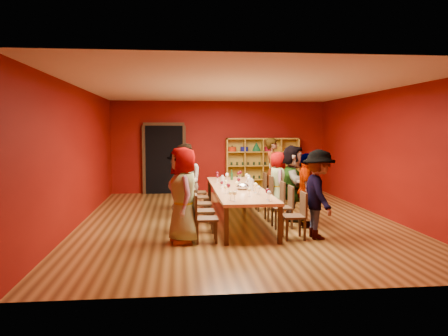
% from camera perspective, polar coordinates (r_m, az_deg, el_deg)
% --- Properties ---
extents(room_shell, '(7.10, 9.10, 3.04)m').
position_cam_1_polar(room_shell, '(9.90, 1.77, 1.74)').
color(room_shell, brown).
rests_on(room_shell, ground).
extents(tasting_table, '(1.10, 4.50, 0.75)m').
position_cam_1_polar(tasting_table, '(9.98, 1.76, -2.86)').
color(tasting_table, tan).
rests_on(tasting_table, ground).
extents(doorway, '(1.40, 0.17, 2.30)m').
position_cam_1_polar(doorway, '(14.27, -7.81, 1.17)').
color(doorway, black).
rests_on(doorway, ground).
extents(shelving_unit, '(2.40, 0.40, 1.80)m').
position_cam_1_polar(shelving_unit, '(14.42, 4.99, 0.68)').
color(shelving_unit, '#B58D28').
rests_on(shelving_unit, ground).
extents(chair_person_left_0, '(0.42, 0.42, 0.89)m').
position_cam_1_polar(chair_person_left_0, '(8.07, -2.90, -6.21)').
color(chair_person_left_0, '#311E10').
rests_on(chair_person_left_0, ground).
extents(person_left_0, '(0.62, 0.93, 1.75)m').
position_cam_1_polar(person_left_0, '(7.99, -5.32, -3.56)').
color(person_left_0, '#5B89BC').
rests_on(person_left_0, ground).
extents(chair_person_left_1, '(0.42, 0.42, 0.89)m').
position_cam_1_polar(chair_person_left_1, '(8.84, -3.16, -5.22)').
color(chair_person_left_1, '#311E10').
rests_on(chair_person_left_1, ground).
extents(person_left_1, '(0.65, 0.74, 1.70)m').
position_cam_1_polar(person_left_1, '(8.78, -5.47, -2.97)').
color(person_left_1, '#5477AD').
rests_on(person_left_1, ground).
extents(chair_person_left_2, '(0.42, 0.42, 0.89)m').
position_cam_1_polar(chair_person_left_2, '(9.71, -3.41, -4.30)').
color(chair_person_left_2, '#311E10').
rests_on(chair_person_left_2, ground).
extents(person_left_2, '(0.72, 0.97, 1.78)m').
position_cam_1_polar(person_left_2, '(9.64, -5.16, -2.02)').
color(person_left_2, '#161A3C').
rests_on(person_left_2, ground).
extents(chair_person_left_3, '(0.42, 0.42, 0.89)m').
position_cam_1_polar(chair_person_left_3, '(10.63, -3.63, -3.49)').
color(chair_person_left_3, '#311E10').
rests_on(chair_person_left_3, ground).
extents(person_left_3, '(0.54, 1.07, 1.60)m').
position_cam_1_polar(person_left_3, '(10.58, -5.83, -1.89)').
color(person_left_3, '#5882B6').
rests_on(person_left_3, ground).
extents(chair_person_left_4, '(0.42, 0.42, 0.89)m').
position_cam_1_polar(chair_person_left_4, '(11.47, -3.80, -2.87)').
color(chair_person_left_4, '#311E10').
rests_on(chair_person_left_4, ground).
extents(person_left_4, '(0.63, 1.05, 1.67)m').
position_cam_1_polar(person_left_4, '(11.42, -5.29, -1.19)').
color(person_left_4, '#121933').
rests_on(person_left_4, ground).
extents(chair_person_right_0, '(0.42, 0.42, 0.89)m').
position_cam_1_polar(chair_person_right_0, '(8.42, 9.62, -5.81)').
color(chair_person_right_0, '#311E10').
rests_on(chair_person_right_0, ground).
extents(person_right_0, '(0.46, 1.10, 1.70)m').
position_cam_1_polar(person_right_0, '(8.47, 12.25, -3.37)').
color(person_right_0, '#6093C5').
rests_on(person_right_0, ground).
extents(chair_person_right_1, '(0.42, 0.42, 0.89)m').
position_cam_1_polar(chair_person_right_1, '(9.31, 8.07, -4.74)').
color(chair_person_right_1, '#311E10').
rests_on(chair_person_right_1, ground).
extents(person_right_1, '(0.60, 0.99, 1.58)m').
position_cam_1_polar(person_right_1, '(9.38, 10.67, -2.90)').
color(person_right_1, '#131935').
rests_on(person_right_1, ground).
extents(chair_person_right_2, '(0.42, 0.42, 0.89)m').
position_cam_1_polar(chair_person_right_2, '(10.04, 7.03, -4.02)').
color(chair_person_right_2, '#311E10').
rests_on(chair_person_right_2, ground).
extents(person_right_2, '(0.70, 1.65, 1.72)m').
position_cam_1_polar(person_right_2, '(10.07, 9.00, -1.93)').
color(person_right_2, silver).
rests_on(person_right_2, ground).
extents(chair_person_right_3, '(0.42, 0.42, 0.89)m').
position_cam_1_polar(chair_person_right_3, '(11.23, 5.63, -3.05)').
color(chair_person_right_3, '#311E10').
rests_on(chair_person_right_3, ground).
extents(person_right_3, '(0.43, 0.75, 1.51)m').
position_cam_1_polar(person_right_3, '(11.25, 7.06, -1.72)').
color(person_right_3, beige).
rests_on(person_right_3, ground).
extents(chair_person_right_4, '(0.42, 0.42, 0.89)m').
position_cam_1_polar(chair_person_right_4, '(12.06, 4.82, -2.49)').
color(chair_person_right_4, '#311E10').
rests_on(chair_person_right_4, ground).
extents(person_right_4, '(0.73, 0.82, 1.85)m').
position_cam_1_polar(person_right_4, '(12.08, 6.41, -0.45)').
color(person_right_4, '#5472AE').
rests_on(person_right_4, ground).
extents(wine_glass_0, '(0.09, 0.09, 0.21)m').
position_cam_1_polar(wine_glass_0, '(11.83, 2.15, -0.63)').
color(wine_glass_0, silver).
rests_on(wine_glass_0, tasting_table).
extents(wine_glass_1, '(0.07, 0.07, 0.18)m').
position_cam_1_polar(wine_glass_1, '(9.93, 0.24, -1.86)').
color(wine_glass_1, silver).
rests_on(wine_glass_1, tasting_table).
extents(wine_glass_2, '(0.09, 0.09, 0.21)m').
position_cam_1_polar(wine_glass_2, '(11.24, 0.40, -0.92)').
color(wine_glass_2, silver).
rests_on(wine_glass_2, tasting_table).
extents(wine_glass_3, '(0.07, 0.07, 0.18)m').
position_cam_1_polar(wine_glass_3, '(8.17, 0.87, -3.31)').
color(wine_glass_3, silver).
rests_on(wine_glass_3, tasting_table).
extents(wine_glass_4, '(0.09, 0.09, 0.21)m').
position_cam_1_polar(wine_glass_4, '(9.04, 0.58, -2.36)').
color(wine_glass_4, silver).
rests_on(wine_glass_4, tasting_table).
extents(wine_glass_5, '(0.08, 0.08, 0.20)m').
position_cam_1_polar(wine_glass_5, '(8.03, 1.40, -3.38)').
color(wine_glass_5, silver).
rests_on(wine_glass_5, tasting_table).
extents(wine_glass_6, '(0.08, 0.08, 0.21)m').
position_cam_1_polar(wine_glass_6, '(10.92, -0.86, -1.12)').
color(wine_glass_6, silver).
rests_on(wine_glass_6, tasting_table).
extents(wine_glass_7, '(0.07, 0.07, 0.18)m').
position_cam_1_polar(wine_glass_7, '(9.76, -0.30, -1.98)').
color(wine_glass_7, silver).
rests_on(wine_glass_7, tasting_table).
extents(wine_glass_8, '(0.09, 0.09, 0.21)m').
position_cam_1_polar(wine_glass_8, '(10.74, 3.22, -1.21)').
color(wine_glass_8, silver).
rests_on(wine_glass_8, tasting_table).
extents(wine_glass_9, '(0.09, 0.09, 0.22)m').
position_cam_1_polar(wine_glass_9, '(10.17, 3.28, -1.52)').
color(wine_glass_9, silver).
rests_on(wine_glass_9, tasting_table).
extents(wine_glass_10, '(0.07, 0.07, 0.18)m').
position_cam_1_polar(wine_glass_10, '(8.94, 4.58, -2.64)').
color(wine_glass_10, silver).
rests_on(wine_glass_10, tasting_table).
extents(wine_glass_11, '(0.09, 0.09, 0.22)m').
position_cam_1_polar(wine_glass_11, '(9.12, 4.15, -2.29)').
color(wine_glass_11, silver).
rests_on(wine_glass_11, tasting_table).
extents(wine_glass_12, '(0.07, 0.07, 0.18)m').
position_cam_1_polar(wine_glass_12, '(10.63, -0.17, -1.40)').
color(wine_glass_12, silver).
rests_on(wine_glass_12, tasting_table).
extents(wine_glass_13, '(0.08, 0.08, 0.20)m').
position_cam_1_polar(wine_glass_13, '(11.75, 1.90, -0.72)').
color(wine_glass_13, silver).
rests_on(wine_glass_13, tasting_table).
extents(wine_glass_14, '(0.08, 0.08, 0.20)m').
position_cam_1_polar(wine_glass_14, '(9.87, 3.73, -1.82)').
color(wine_glass_14, silver).
rests_on(wine_glass_14, tasting_table).
extents(wine_glass_15, '(0.08, 0.08, 0.20)m').
position_cam_1_polar(wine_glass_15, '(9.48, 1.69, -2.10)').
color(wine_glass_15, silver).
rests_on(wine_glass_15, tasting_table).
extents(wine_glass_16, '(0.08, 0.08, 0.20)m').
position_cam_1_polar(wine_glass_16, '(8.11, 5.90, -3.32)').
color(wine_glass_16, silver).
rests_on(wine_glass_16, tasting_table).
extents(wine_glass_17, '(0.07, 0.07, 0.18)m').
position_cam_1_polar(wine_glass_17, '(9.01, 0.19, -2.57)').
color(wine_glass_17, silver).
rests_on(wine_glass_17, tasting_table).
extents(wine_glass_18, '(0.08, 0.08, 0.20)m').
position_cam_1_polar(wine_glass_18, '(10.21, 1.94, -1.59)').
color(wine_glass_18, silver).
rests_on(wine_glass_18, tasting_table).
extents(wine_glass_19, '(0.09, 0.09, 0.22)m').
position_cam_1_polar(wine_glass_19, '(11.03, 2.98, -1.02)').
color(wine_glass_19, silver).
rests_on(wine_glass_19, tasting_table).
extents(wine_glass_20, '(0.09, 0.09, 0.22)m').
position_cam_1_polar(wine_glass_20, '(8.27, 5.71, -3.07)').
color(wine_glass_20, silver).
rests_on(wine_glass_20, tasting_table).
extents(wine_glass_21, '(0.08, 0.08, 0.21)m').
position_cam_1_polar(wine_glass_21, '(11.62, -0.90, -0.73)').
color(wine_glass_21, silver).
rests_on(wine_glass_21, tasting_table).
extents(wine_glass_22, '(0.07, 0.07, 0.18)m').
position_cam_1_polar(wine_glass_22, '(8.62, 3.34, -2.91)').
color(wine_glass_22, silver).
rests_on(wine_glass_22, tasting_table).
extents(spittoon_bowl, '(0.29, 0.29, 0.16)m').
position_cam_1_polar(spittoon_bowl, '(9.64, 2.47, -2.43)').
color(spittoon_bowl, '#B0B3B8').
rests_on(spittoon_bowl, tasting_table).
extents(carafe_a, '(0.10, 0.10, 0.24)m').
position_cam_1_polar(carafe_a, '(10.36, -0.20, -1.67)').
color(carafe_a, silver).
rests_on(carafe_a, tasting_table).
extents(carafe_b, '(0.14, 0.14, 0.27)m').
position_cam_1_polar(carafe_b, '(9.49, 3.56, -2.22)').
color(carafe_b, silver).
rests_on(carafe_b, tasting_table).
extents(wine_bottle, '(0.08, 0.08, 0.28)m').
position_cam_1_polar(wine_bottle, '(11.45, 1.02, -1.05)').
color(wine_bottle, '#15391A').
rests_on(wine_bottle, tasting_table).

